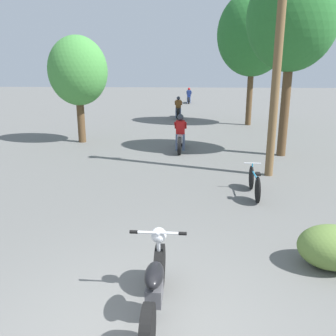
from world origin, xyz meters
name	(u,v)px	position (x,y,z in m)	size (l,w,h in m)	color
utility_pole	(278,53)	(2.91, 7.07, 3.53)	(1.10, 0.24, 6.88)	brown
roadside_tree_right_near	(293,19)	(3.88, 9.72, 4.73)	(3.08, 2.78, 6.54)	#513A23
roadside_tree_right_far	(253,34)	(3.72, 17.20, 4.90)	(3.88, 3.49, 7.15)	#513A23
roadside_tree_left	(78,71)	(-4.26, 11.63, 3.00)	(2.48, 2.23, 4.45)	#513A23
roadside_bush	(332,247)	(2.89, 1.88, 0.35)	(1.10, 0.88, 0.70)	#5B7A38
motorcycle_foreground	(155,287)	(0.18, 0.48, 0.43)	(0.78, 2.04, 0.99)	black
motorcycle_rider_lead	(180,137)	(0.10, 10.31, 0.54)	(0.50, 2.17, 1.43)	black
motorcycle_rider_mid	(178,110)	(-0.41, 19.93, 0.53)	(0.50, 2.04, 1.39)	black
motorcycle_rider_far	(189,97)	(0.10, 30.54, 0.54)	(0.50, 2.13, 1.42)	black
bicycle_parked	(254,183)	(2.18, 5.21, 0.35)	(0.44, 1.64, 0.74)	black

